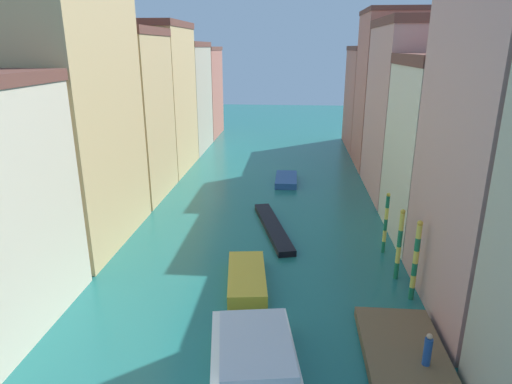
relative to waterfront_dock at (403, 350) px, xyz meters
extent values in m
plane|color=#1E6B66|center=(-7.89, 18.83, -0.28)|extent=(154.00, 154.00, 0.00)
cube|color=#DBB77A|center=(-21.61, 11.86, 10.44)|extent=(7.26, 11.54, 21.44)
cube|color=#DBB77A|center=(-21.61, 22.63, 7.26)|extent=(7.26, 9.11, 15.07)
cube|color=brown|center=(-21.61, 22.63, 15.15)|extent=(7.41, 9.29, 0.71)
cube|color=#DBB77A|center=(-21.61, 32.70, 7.77)|extent=(7.26, 10.57, 16.10)
cube|color=brown|center=(-21.61, 32.70, 16.17)|extent=(7.41, 10.78, 0.70)
cube|color=#BCB299|center=(-21.61, 43.50, 6.76)|extent=(7.26, 10.63, 14.07)
cube|color=brown|center=(-21.61, 43.50, 14.13)|extent=(7.41, 10.84, 0.68)
cube|color=#C6705B|center=(-21.61, 54.19, 6.51)|extent=(7.26, 10.02, 13.58)
cube|color=brown|center=(-21.61, 54.19, 13.58)|extent=(7.41, 10.22, 0.55)
cube|color=beige|center=(5.82, 14.81, 6.14)|extent=(7.26, 9.41, 12.83)
cube|color=brown|center=(5.82, 14.81, 12.95)|extent=(7.41, 9.60, 0.79)
cube|color=tan|center=(5.82, 25.65, 7.66)|extent=(7.26, 11.67, 15.87)
cube|color=brown|center=(5.82, 25.65, 15.97)|extent=(7.41, 11.90, 0.75)
cube|color=#C6705B|center=(5.82, 36.50, 8.56)|extent=(7.26, 9.01, 17.68)
cube|color=brown|center=(5.82, 36.50, 17.66)|extent=(7.41, 9.20, 0.50)
cube|color=#C6705B|center=(5.82, 47.25, 6.52)|extent=(7.26, 11.79, 13.59)
cube|color=brown|center=(5.82, 47.25, 13.62)|extent=(7.41, 12.03, 0.63)
cube|color=brown|center=(0.00, 0.00, 0.00)|extent=(3.78, 6.33, 0.55)
cylinder|color=#234C93|center=(0.69, -1.26, 0.95)|extent=(0.36, 0.36, 1.34)
sphere|color=tan|center=(0.69, -1.26, 1.75)|extent=(0.26, 0.26, 0.26)
cylinder|color=#197247|center=(1.63, 5.16, 0.11)|extent=(0.30, 0.30, 0.78)
cylinder|color=#E5D14C|center=(1.63, 5.16, 0.89)|extent=(0.30, 0.30, 0.78)
cylinder|color=#197247|center=(1.63, 5.16, 1.67)|extent=(0.30, 0.30, 0.78)
cylinder|color=#E5D14C|center=(1.63, 5.16, 2.44)|extent=(0.30, 0.30, 0.78)
cylinder|color=#197247|center=(1.63, 5.16, 3.22)|extent=(0.30, 0.30, 0.78)
cylinder|color=#E5D14C|center=(1.63, 5.16, 4.00)|extent=(0.30, 0.30, 0.78)
sphere|color=gold|center=(1.63, 5.16, 4.51)|extent=(0.33, 0.33, 0.33)
cylinder|color=#197247|center=(1.26, 7.56, 0.28)|extent=(0.28, 0.28, 1.11)
cylinder|color=#E5D14C|center=(1.26, 7.56, 1.39)|extent=(0.28, 0.28, 1.11)
cylinder|color=#197247|center=(1.26, 7.56, 2.50)|extent=(0.28, 0.28, 1.11)
cylinder|color=#E5D14C|center=(1.26, 7.56, 3.61)|extent=(0.28, 0.28, 1.11)
sphere|color=gold|center=(1.26, 7.56, 4.28)|extent=(0.31, 0.31, 0.31)
cylinder|color=#197247|center=(1.14, 11.34, 0.15)|extent=(0.25, 0.25, 0.85)
cylinder|color=#E5D14C|center=(1.14, 11.34, 1.00)|extent=(0.25, 0.25, 0.85)
cylinder|color=#197247|center=(1.14, 11.34, 1.86)|extent=(0.25, 0.25, 0.85)
cylinder|color=#E5D14C|center=(1.14, 11.34, 2.71)|extent=(0.25, 0.25, 0.85)
cylinder|color=#197247|center=(1.14, 11.34, 3.56)|extent=(0.25, 0.25, 0.85)
sphere|color=gold|center=(1.14, 11.34, 4.09)|extent=(0.28, 0.28, 0.28)
cube|color=white|center=(-6.81, -3.12, 0.33)|extent=(5.14, 9.50, 1.22)
cube|color=silver|center=(-6.81, -3.12, 1.70)|extent=(3.59, 4.88, 1.50)
cube|color=black|center=(-6.97, 14.71, -0.04)|extent=(3.81, 10.02, 0.47)
cube|color=gold|center=(-8.16, 6.04, 0.14)|extent=(2.98, 6.04, 0.82)
cube|color=#234C93|center=(-6.19, 27.95, 0.06)|extent=(2.29, 5.32, 0.66)
camera|label=1|loc=(-5.47, -18.23, 13.80)|focal=31.00mm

